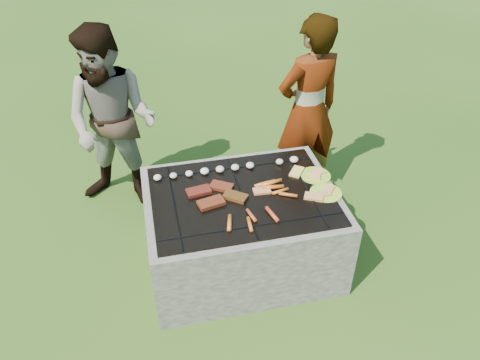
{
  "coord_description": "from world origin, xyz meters",
  "views": [
    {
      "loc": [
        -0.56,
        -2.4,
        2.56
      ],
      "look_at": [
        0.0,
        0.05,
        0.7
      ],
      "focal_mm": 35.0,
      "sensor_mm": 36.0,
      "label": 1
    }
  ],
  "objects_px": {
    "fire_pit": "(242,231)",
    "plate_far": "(315,176)",
    "plate_near": "(326,193)",
    "bystander": "(113,123)",
    "cook": "(308,111)"
  },
  "relations": [
    {
      "from": "plate_far",
      "to": "bystander",
      "type": "distance_m",
      "value": 1.61
    },
    {
      "from": "bystander",
      "to": "plate_near",
      "type": "bearing_deg",
      "value": -12.82
    },
    {
      "from": "plate_far",
      "to": "bystander",
      "type": "relative_size",
      "value": 0.19
    },
    {
      "from": "plate_far",
      "to": "bystander",
      "type": "height_order",
      "value": "bystander"
    },
    {
      "from": "fire_pit",
      "to": "cook",
      "type": "bearing_deg",
      "value": 45.84
    },
    {
      "from": "plate_near",
      "to": "cook",
      "type": "bearing_deg",
      "value": 79.56
    },
    {
      "from": "fire_pit",
      "to": "bystander",
      "type": "xyz_separation_m",
      "value": [
        -0.82,
        0.92,
        0.48
      ]
    },
    {
      "from": "plate_near",
      "to": "bystander",
      "type": "distance_m",
      "value": 1.73
    },
    {
      "from": "fire_pit",
      "to": "plate_far",
      "type": "xyz_separation_m",
      "value": [
        0.56,
        0.1,
        0.33
      ]
    },
    {
      "from": "fire_pit",
      "to": "bystander",
      "type": "height_order",
      "value": "bystander"
    },
    {
      "from": "fire_pit",
      "to": "cook",
      "type": "relative_size",
      "value": 0.84
    },
    {
      "from": "plate_far",
      "to": "cook",
      "type": "bearing_deg",
      "value": 76.32
    },
    {
      "from": "plate_near",
      "to": "cook",
      "type": "distance_m",
      "value": 0.87
    },
    {
      "from": "bystander",
      "to": "cook",
      "type": "bearing_deg",
      "value": 16.96
    },
    {
      "from": "cook",
      "to": "fire_pit",
      "type": "bearing_deg",
      "value": 32.57
    }
  ]
}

